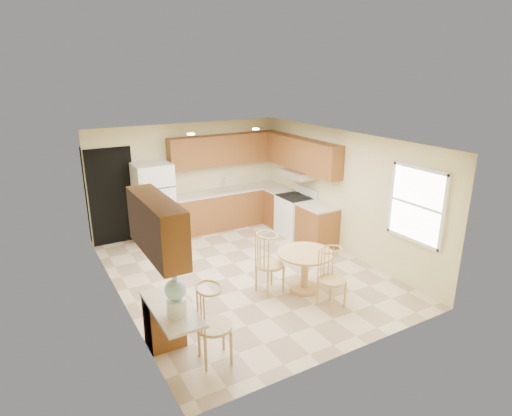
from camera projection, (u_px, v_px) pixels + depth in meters
floor at (246, 273)px, 8.00m from camera, size 5.50×5.50×0.00m
ceiling at (245, 140)px, 7.23m from camera, size 4.50×5.50×0.02m
wall_back at (189, 178)px, 9.88m from camera, size 4.50×0.02×2.50m
wall_front at (351, 270)px, 5.35m from camera, size 4.50×0.02×2.50m
wall_left at (117, 233)px, 6.55m from camera, size 0.02×5.50×2.50m
wall_right at (343, 193)px, 8.68m from camera, size 0.02×5.50×2.50m
doorway at (112, 197)px, 9.10m from camera, size 0.90×0.02×2.10m
base_cab_back at (229, 209)px, 10.30m from camera, size 2.75×0.60×0.87m
counter_back at (229, 190)px, 10.16m from camera, size 2.75×0.63×0.04m
base_cab_right_a at (280, 208)px, 10.32m from camera, size 0.60×0.59×0.87m
counter_right_a at (280, 190)px, 10.18m from camera, size 0.63×0.59×0.04m
base_cab_right_b at (317, 227)px, 9.12m from camera, size 0.60×0.80×0.87m
counter_right_b at (318, 206)px, 8.98m from camera, size 0.63×0.80×0.04m
upper_cab_back at (225, 150)px, 9.97m from camera, size 2.75×0.33×0.70m
upper_cab_right at (302, 154)px, 9.42m from camera, size 0.33×2.42×0.70m
upper_cab_left at (157, 226)px, 5.12m from camera, size 0.33×1.40×0.70m
sink at (228, 190)px, 10.14m from camera, size 0.78×0.44×0.01m
range_hood at (299, 174)px, 9.48m from camera, size 0.50×0.76×0.14m
desk_pedestal at (164, 321)px, 5.85m from camera, size 0.48×0.42×0.72m
desk_top at (172, 309)px, 5.42m from camera, size 0.50×1.20×0.04m
window at (417, 205)px, 7.07m from camera, size 0.06×1.12×1.30m
can_light_a at (191, 134)px, 7.98m from camera, size 0.14×0.14×0.02m
can_light_b at (256, 129)px, 8.65m from camera, size 0.14×0.14×0.02m
refrigerator at (154, 203)px, 9.26m from camera, size 0.77×0.75×1.75m
stove at (295, 215)px, 9.74m from camera, size 0.65×0.76×1.09m
dining_table at (305, 265)px, 7.27m from camera, size 0.95×0.95×0.70m
chair_table_a at (273, 259)px, 7.07m from camera, size 0.47×0.60×1.06m
chair_table_b at (336, 275)px, 6.64m from camera, size 0.43×0.43×0.98m
chair_desk at (217, 320)px, 5.35m from camera, size 0.47×0.61×1.06m
water_crock at (176, 296)px, 5.18m from camera, size 0.27×0.27×0.55m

